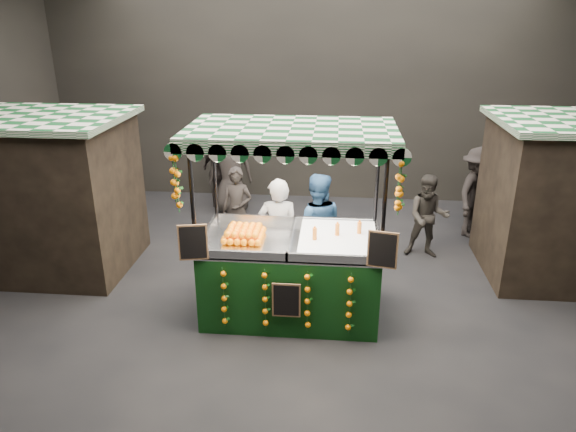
{
  "coord_description": "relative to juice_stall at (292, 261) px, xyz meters",
  "views": [
    {
      "loc": [
        0.45,
        -6.87,
        4.15
      ],
      "look_at": [
        -0.23,
        0.35,
        1.3
      ],
      "focal_mm": 33.03,
      "sensor_mm": 36.0,
      "label": 1
    }
  ],
  "objects": [
    {
      "name": "shopper_3",
      "position": [
        3.25,
        3.2,
        0.03
      ],
      "size": [
        1.17,
        1.31,
        1.76
      ],
      "rotation": [
        0.0,
        0.0,
        0.99
      ],
      "color": "black",
      "rests_on": "ground"
    },
    {
      "name": "ground",
      "position": [
        0.12,
        0.22,
        -0.85
      ],
      "size": [
        12.0,
        12.0,
        0.0
      ],
      "primitive_type": "plane",
      "color": "black",
      "rests_on": "ground"
    },
    {
      "name": "shopper_0",
      "position": [
        -1.17,
        2.12,
        -0.07
      ],
      "size": [
        0.62,
        0.45,
        1.57
      ],
      "rotation": [
        0.0,
        0.0,
        -0.14
      ],
      "color": "#282220",
      "rests_on": "ground"
    },
    {
      "name": "market_hall",
      "position": [
        0.12,
        0.22,
        2.53
      ],
      "size": [
        12.1,
        10.1,
        5.05
      ],
      "color": "black",
      "rests_on": "ground"
    },
    {
      "name": "shopper_1",
      "position": [
        2.21,
        2.16,
        -0.09
      ],
      "size": [
        0.79,
        0.64,
        1.51
      ],
      "rotation": [
        0.0,
        0.0,
        -0.1
      ],
      "color": "#2C2823",
      "rests_on": "ground"
    },
    {
      "name": "shopper_2",
      "position": [
        -1.97,
        4.29,
        -0.01
      ],
      "size": [
        1.03,
        0.91,
        1.67
      ],
      "rotation": [
        0.0,
        0.0,
        2.5
      ],
      "color": "#2B2423",
      "rests_on": "ground"
    },
    {
      "name": "vendor_blue",
      "position": [
        0.29,
        1.18,
        0.04
      ],
      "size": [
        0.88,
        0.7,
        1.78
      ],
      "rotation": [
        0.0,
        0.0,
        3.17
      ],
      "color": "navy",
      "rests_on": "ground"
    },
    {
      "name": "juice_stall",
      "position": [
        0.0,
        0.0,
        0.0
      ],
      "size": [
        2.83,
        1.66,
        2.74
      ],
      "color": "black",
      "rests_on": "ground"
    },
    {
      "name": "neighbour_stall_left",
      "position": [
        -4.28,
        1.22,
        0.46
      ],
      "size": [
        3.0,
        2.2,
        2.6
      ],
      "color": "black",
      "rests_on": "ground"
    },
    {
      "name": "shopper_4",
      "position": [
        -1.66,
        4.04,
        0.1
      ],
      "size": [
        1.07,
        0.85,
        1.9
      ],
      "rotation": [
        0.0,
        0.0,
        3.44
      ],
      "color": "#2E2825",
      "rests_on": "ground"
    },
    {
      "name": "vendor_grey",
      "position": [
        -0.28,
        0.82,
        0.05
      ],
      "size": [
        0.69,
        0.48,
        1.8
      ],
      "rotation": [
        0.0,
        0.0,
        3.23
      ],
      "color": "gray",
      "rests_on": "ground"
    }
  ]
}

